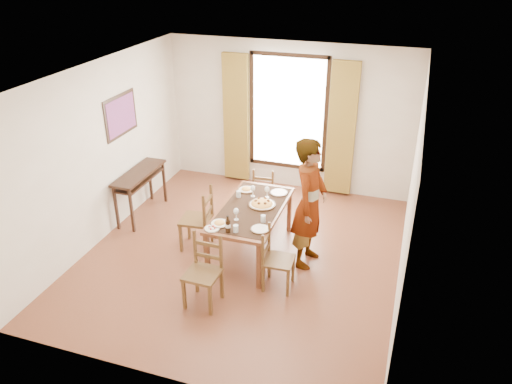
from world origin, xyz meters
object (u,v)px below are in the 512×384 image
(pasta_platter, at_px, (262,202))
(console_table, at_px, (140,178))
(dining_table, at_px, (251,212))
(man, at_px, (310,204))

(pasta_platter, bearing_deg, console_table, 170.23)
(dining_table, height_order, man, man)
(console_table, bearing_deg, dining_table, -13.56)
(man, bearing_deg, dining_table, 98.03)
(pasta_platter, bearing_deg, man, -7.34)
(man, bearing_deg, console_table, 86.61)
(dining_table, bearing_deg, console_table, 166.44)
(man, distance_m, pasta_platter, 0.74)
(dining_table, bearing_deg, pasta_platter, 45.81)
(dining_table, relative_size, man, 0.89)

